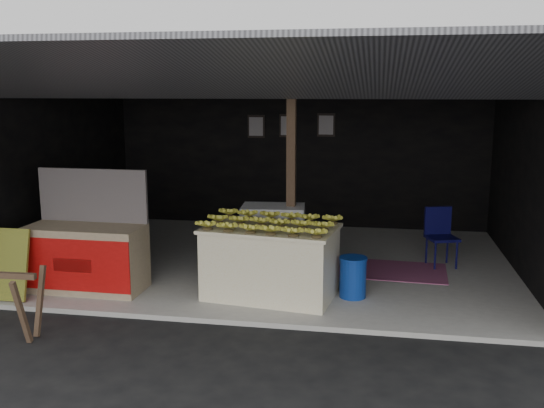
% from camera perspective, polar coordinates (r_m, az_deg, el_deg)
% --- Properties ---
extents(ground, '(80.00, 80.00, 0.00)m').
position_cam_1_polar(ground, '(6.87, -3.12, -11.40)').
color(ground, black).
rests_on(ground, ground).
extents(concrete_slab, '(7.00, 5.00, 0.06)m').
position_cam_1_polar(concrete_slab, '(9.18, 0.45, -5.44)').
color(concrete_slab, gray).
rests_on(concrete_slab, ground).
extents(shophouse, '(7.40, 7.29, 3.02)m').
position_cam_1_polar(shophouse, '(9.14, 0.82, 7.67)').
color(shophouse, black).
rests_on(shophouse, ground).
extents(banana_table, '(1.71, 1.19, 0.88)m').
position_cam_1_polar(banana_table, '(7.49, -0.13, -5.44)').
color(banana_table, silver).
rests_on(banana_table, concrete_slab).
extents(banana_pile, '(1.58, 1.07, 0.17)m').
position_cam_1_polar(banana_pile, '(7.36, -0.13, -1.51)').
color(banana_pile, gold).
rests_on(banana_pile, banana_table).
extents(white_crate, '(0.91, 0.66, 0.95)m').
position_cam_1_polar(white_crate, '(8.43, 0.10, -3.35)').
color(white_crate, white).
rests_on(white_crate, concrete_slab).
extents(neighbor_stall, '(1.49, 0.68, 1.53)m').
position_cam_1_polar(neighbor_stall, '(8.09, -17.10, -4.55)').
color(neighbor_stall, '#998466').
rests_on(neighbor_stall, concrete_slab).
extents(green_signboard, '(0.59, 0.26, 0.86)m').
position_cam_1_polar(green_signboard, '(8.07, -23.81, -5.21)').
color(green_signboard, black).
rests_on(green_signboard, concrete_slab).
extents(sawhorse, '(0.75, 0.66, 0.73)m').
position_cam_1_polar(sawhorse, '(6.96, -23.96, -8.01)').
color(sawhorse, '#513928').
rests_on(sawhorse, ground).
extents(water_barrel, '(0.33, 0.33, 0.48)m').
position_cam_1_polar(water_barrel, '(7.58, 7.62, -6.95)').
color(water_barrel, navy).
rests_on(water_barrel, concrete_slab).
extents(plastic_chair, '(0.51, 0.51, 0.85)m').
position_cam_1_polar(plastic_chair, '(9.12, 15.53, -2.51)').
color(plastic_chair, '#0A0A39').
rests_on(plastic_chair, concrete_slab).
extents(magenta_rug, '(1.55, 1.08, 0.01)m').
position_cam_1_polar(magenta_rug, '(8.80, 11.24, -6.14)').
color(magenta_rug, '#771A52').
rests_on(magenta_rug, concrete_slab).
extents(picture_frames, '(1.62, 0.04, 0.46)m').
position_cam_1_polar(picture_frames, '(11.23, 1.69, 7.37)').
color(picture_frames, black).
rests_on(picture_frames, shophouse).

